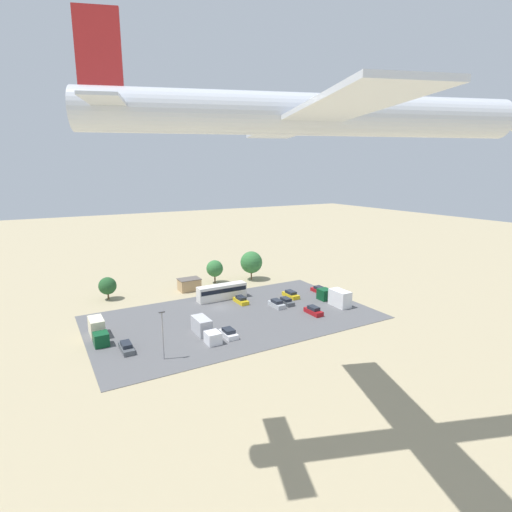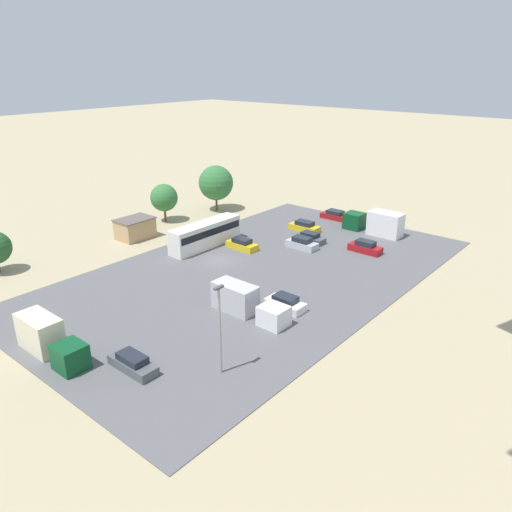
% 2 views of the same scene
% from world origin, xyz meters
% --- Properties ---
extents(ground_plane, '(400.00, 400.00, 0.00)m').
position_xyz_m(ground_plane, '(0.00, 0.00, 0.00)').
color(ground_plane, tan).
extents(parking_lot_surface, '(54.88, 31.85, 0.08)m').
position_xyz_m(parking_lot_surface, '(0.00, 6.57, 0.04)').
color(parking_lot_surface, '#565659').
rests_on(parking_lot_surface, ground).
extents(shed_building, '(5.16, 3.77, 2.92)m').
position_xyz_m(shed_building, '(1.26, -15.13, 1.47)').
color(shed_building, tan).
rests_on(shed_building, ground).
extents(bus, '(11.33, 2.54, 3.38)m').
position_xyz_m(bus, '(-2.61, -4.80, 1.90)').
color(bus, silver).
rests_on(bus, ground).
extents(parked_car_0, '(1.84, 4.72, 1.48)m').
position_xyz_m(parked_car_0, '(-16.92, 1.65, 0.70)').
color(parked_car_0, gold).
rests_on(parked_car_0, ground).
extents(parked_car_1, '(1.81, 4.25, 1.42)m').
position_xyz_m(parked_car_1, '(-13.25, 5.14, 0.67)').
color(parked_car_1, '#4C5156').
rests_on(parked_car_1, ground).
extents(parked_car_2, '(1.75, 4.41, 1.60)m').
position_xyz_m(parked_car_2, '(-14.70, 12.96, 0.75)').
color(parked_car_2, maroon).
rests_on(parked_car_2, ground).
extents(parked_car_3, '(1.85, 4.36, 1.57)m').
position_xyz_m(parked_car_3, '(-10.54, 5.65, 0.74)').
color(parked_car_3, '#ADB2B7').
rests_on(parked_car_3, ground).
extents(parked_car_4, '(1.73, 4.70, 1.41)m').
position_xyz_m(parked_car_4, '(21.83, 11.51, 0.67)').
color(parked_car_4, '#4C5156').
rests_on(parked_car_4, ground).
extents(parked_car_5, '(2.00, 4.52, 1.41)m').
position_xyz_m(parked_car_5, '(-24.93, 2.01, 0.67)').
color(parked_car_5, maroon).
rests_on(parked_car_5, ground).
extents(parked_car_6, '(1.95, 4.18, 1.45)m').
position_xyz_m(parked_car_6, '(5.10, 14.59, 0.68)').
color(parked_car_6, silver).
rests_on(parked_car_6, ground).
extents(parked_car_7, '(1.79, 4.46, 1.47)m').
position_xyz_m(parked_car_7, '(-5.13, -0.41, 0.69)').
color(parked_car_7, gold).
rests_on(parked_car_7, ground).
extents(parked_truck_0, '(2.55, 8.79, 3.47)m').
position_xyz_m(parked_truck_0, '(-22.54, 10.44, 1.67)').
color(parked_truck_0, '#0C4723').
rests_on(parked_truck_0, ground).
extents(parked_truck_1, '(2.32, 8.62, 2.86)m').
position_xyz_m(parked_truck_1, '(8.60, 12.25, 1.39)').
color(parked_truck_1, silver).
rests_on(parked_truck_1, ground).
extents(parked_truck_2, '(2.31, 8.20, 3.17)m').
position_xyz_m(parked_truck_2, '(25.00, 4.09, 1.53)').
color(parked_truck_2, '#0C4723').
rests_on(parked_truck_2, ground).
extents(tree_near_shed, '(3.92, 3.92, 5.12)m').
position_xyz_m(tree_near_shed, '(19.60, -17.63, 3.15)').
color(tree_near_shed, brown).
rests_on(tree_near_shed, ground).
extents(tree_apron_mid, '(5.79, 5.79, 7.61)m').
position_xyz_m(tree_apron_mid, '(-16.55, -16.27, 4.71)').
color(tree_apron_mid, brown).
rests_on(tree_apron_mid, ground).
extents(tree_apron_far, '(4.28, 4.28, 5.97)m').
position_xyz_m(tree_apron_far, '(-6.79, -18.09, 3.82)').
color(tree_apron_far, brown).
rests_on(tree_apron_far, ground).
extents(light_pole_lot_centre, '(0.90, 0.28, 7.72)m').
position_xyz_m(light_pole_lot_centre, '(17.44, 17.32, 4.37)').
color(light_pole_lot_centre, gray).
rests_on(light_pole_lot_centre, ground).
extents(airplane, '(39.43, 33.72, 9.14)m').
position_xyz_m(airplane, '(10.67, 44.91, 33.16)').
color(airplane, silver).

